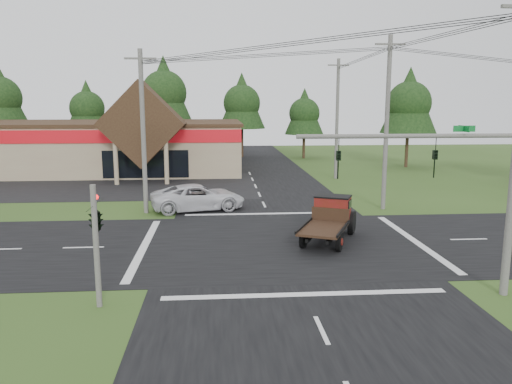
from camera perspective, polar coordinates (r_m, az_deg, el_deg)
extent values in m
plane|color=#334E1C|center=(25.86, 2.96, -5.92)|extent=(120.00, 120.00, 0.00)
cube|color=black|center=(25.86, 2.96, -5.90)|extent=(12.00, 120.00, 0.02)
cube|color=black|center=(25.86, 2.96, -5.89)|extent=(120.00, 12.00, 0.02)
cube|color=black|center=(45.53, -18.01, 0.62)|extent=(28.00, 14.00, 0.02)
cube|color=tan|center=(56.32, -17.54, 4.93)|extent=(30.00, 15.00, 5.00)
cube|color=#341F15|center=(56.17, -17.68, 7.52)|extent=(30.40, 15.40, 0.30)
cube|color=#B20D15|center=(48.90, -19.62, 5.97)|extent=(30.00, 0.12, 1.20)
cube|color=#341F15|center=(46.68, -12.83, 7.61)|extent=(7.78, 4.00, 7.78)
cylinder|color=tan|center=(45.64, -15.72, 3.28)|extent=(0.40, 0.40, 4.00)
cylinder|color=tan|center=(44.98, -10.20, 3.40)|extent=(0.40, 0.40, 4.00)
cube|color=black|center=(47.95, -12.49, 3.13)|extent=(8.00, 0.08, 2.60)
cylinder|color=#595651|center=(20.55, 27.16, -1.21)|extent=(0.24, 0.24, 7.00)
cylinder|color=#595651|center=(18.45, 17.08, 6.13)|extent=(8.00, 0.16, 0.16)
imported|color=black|center=(18.93, 19.75, 3.03)|extent=(0.16, 0.20, 1.00)
imported|color=black|center=(17.79, 9.38, 3.07)|extent=(0.16, 0.20, 1.00)
cube|color=#0C6626|center=(19.26, 22.71, 6.69)|extent=(0.80, 0.04, 0.22)
cylinder|color=#595651|center=(18.36, -17.80, -5.99)|extent=(0.20, 0.20, 4.40)
imported|color=black|center=(18.20, -17.91, -1.27)|extent=(0.53, 2.48, 1.00)
sphere|color=#FF0C0C|center=(18.31, -17.83, -0.57)|extent=(0.18, 0.18, 0.18)
cylinder|color=#595651|center=(33.05, -12.77, 6.59)|extent=(0.30, 0.30, 10.50)
cube|color=#595651|center=(33.12, -13.09, 14.65)|extent=(2.00, 0.12, 0.12)
cylinder|color=#595651|center=(34.55, 14.71, 7.49)|extent=(0.30, 0.30, 11.50)
cube|color=#595651|center=(34.73, 15.10, 16.00)|extent=(2.00, 0.12, 0.12)
cylinder|color=#595651|center=(48.00, 9.24, 8.15)|extent=(0.30, 0.30, 11.20)
cube|color=#595651|center=(48.10, 9.42, 14.11)|extent=(2.00, 0.12, 0.12)
cylinder|color=#332316|center=(70.16, -26.90, 4.91)|extent=(0.36, 0.36, 4.20)
cylinder|color=#332316|center=(68.94, -18.52, 5.12)|extent=(0.36, 0.36, 3.50)
cone|color=black|center=(68.73, -18.76, 9.31)|extent=(5.60, 5.60, 6.60)
sphere|color=black|center=(68.74, -18.74, 9.06)|extent=(4.40, 4.40, 4.40)
cylinder|color=#332316|center=(66.18, -10.29, 5.74)|extent=(0.36, 0.36, 4.55)
cone|color=black|center=(66.02, -10.47, 11.43)|extent=(7.28, 7.28, 8.58)
sphere|color=black|center=(66.01, -10.46, 11.09)|extent=(5.72, 5.72, 5.72)
cylinder|color=#332316|center=(66.93, -1.61, 5.65)|extent=(0.36, 0.36, 3.85)
cone|color=black|center=(66.73, -1.63, 10.41)|extent=(6.16, 6.16, 7.26)
sphere|color=black|center=(66.73, -1.63, 10.13)|extent=(4.84, 4.84, 4.84)
cylinder|color=#332316|center=(65.85, 5.48, 5.23)|extent=(0.36, 0.36, 3.15)
cone|color=black|center=(65.62, 5.55, 9.18)|extent=(5.04, 5.04, 5.94)
sphere|color=black|center=(65.63, 5.54, 8.95)|extent=(3.96, 3.96, 3.96)
cylinder|color=#332316|center=(58.85, 16.84, 4.61)|extent=(0.36, 0.36, 3.85)
cone|color=black|center=(58.62, 17.12, 10.01)|extent=(6.16, 6.16, 7.26)
sphere|color=black|center=(58.62, 17.10, 9.69)|extent=(4.84, 4.84, 4.84)
imported|color=silver|center=(33.92, -6.64, -0.60)|extent=(6.78, 4.28, 1.75)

